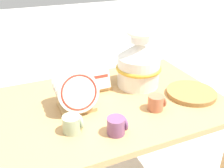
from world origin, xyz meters
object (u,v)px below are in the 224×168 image
Objects in this scene: wicker_charger_stack at (191,93)px; mug_terracotta_glaze at (156,102)px; dish_rack_square_plates at (94,78)px; ceramic_vase at (139,63)px; dish_rack_round_plates at (76,93)px; mug_plum_glaze at (117,126)px; mug_sage_glaze at (73,124)px.

wicker_charger_stack is 3.08× the size of mug_terracotta_glaze.
dish_rack_square_plates reaches higher than mug_terracotta_glaze.
mug_terracotta_glaze is (0.22, -0.37, -0.02)m from dish_rack_square_plates.
ceramic_vase is 3.77× the size of mug_terracotta_glaze.
dish_rack_round_plates is 0.69m from wicker_charger_stack.
dish_rack_round_plates reaches higher than wicker_charger_stack.
mug_plum_glaze is at bearing -164.50° from wicker_charger_stack.
ceramic_vase reaches higher than mug_terracotta_glaze.
wicker_charger_stack is at bearing -10.38° from dish_rack_round_plates.
ceramic_vase reaches higher than wicker_charger_stack.
dish_rack_round_plates is 0.43m from mug_terracotta_glaze.
mug_terracotta_glaze is (0.28, 0.10, 0.00)m from mug_plum_glaze.
wicker_charger_stack is 3.08× the size of mug_sage_glaze.
dish_rack_square_plates is 1.99× the size of mug_sage_glaze.
dish_rack_square_plates reaches higher than mug_sage_glaze.
wicker_charger_stack is at bearing -32.99° from dish_rack_square_plates.
dish_rack_round_plates is 2.52× the size of mug_terracotta_glaze.
mug_plum_glaze and mug_sage_glaze have the same top height.
mug_terracotta_glaze is (-0.05, -0.29, -0.11)m from ceramic_vase.
dish_rack_round_plates is 0.82× the size of wicker_charger_stack.
ceramic_vase is at bearing -16.33° from dish_rack_square_plates.
mug_terracotta_glaze is at bearing -59.27° from dish_rack_square_plates.
dish_rack_square_plates is at bearing 120.73° from mug_terracotta_glaze.
ceramic_vase is 0.53m from mug_plum_glaze.
ceramic_vase is 0.46m from dish_rack_round_plates.
wicker_charger_stack is 0.75m from mug_sage_glaze.
dish_rack_square_plates is at bearing 82.91° from mug_plum_glaze.
mug_plum_glaze is (0.11, -0.28, -0.06)m from dish_rack_round_plates.
ceramic_vase is 3.77× the size of mug_plum_glaze.
mug_sage_glaze is at bearing 152.96° from mug_plum_glaze.
mug_plum_glaze is at bearing -159.62° from mug_terracotta_glaze.
mug_plum_glaze and mug_terracotta_glaze have the same top height.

